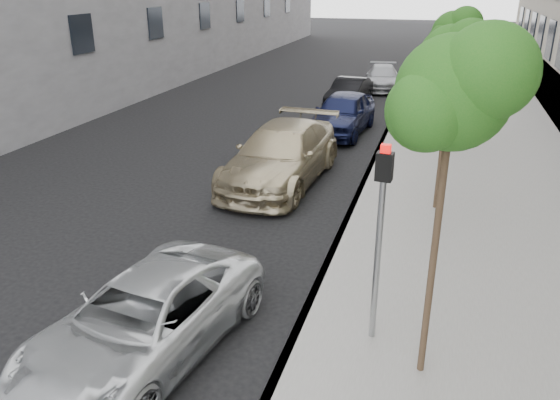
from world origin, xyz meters
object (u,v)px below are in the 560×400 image
at_px(sedan_rear, 382,78).
at_px(minivan, 145,319).
at_px(tree_far, 454,33).
at_px(tree_near, 456,93).
at_px(suv, 281,155).
at_px(signal_pole, 380,223).
at_px(sedan_blue, 343,113).
at_px(tree_mid, 453,59).
at_px(sedan_black, 349,92).

bearing_deg(sedan_rear, minivan, -98.75).
height_order(tree_far, minivan, tree_far).
relative_size(tree_near, tree_far, 1.09).
bearing_deg(suv, minivan, -84.98).
bearing_deg(suv, tree_near, -56.05).
xyz_separation_m(minivan, sedan_rear, (0.89, 23.63, -0.02)).
xyz_separation_m(signal_pole, sedan_blue, (-2.89, 12.83, -1.38)).
height_order(signal_pole, suv, signal_pole).
distance_m(tree_mid, signal_pole, 6.17).
relative_size(tree_mid, sedan_rear, 1.08).
bearing_deg(tree_near, tree_far, 90.00).
bearing_deg(sedan_blue, tree_mid, -57.51).
relative_size(tree_far, sedan_rear, 1.07).
bearing_deg(suv, tree_far, 54.49).
height_order(sedan_blue, sedan_black, sedan_blue).
distance_m(tree_near, minivan, 5.60).
bearing_deg(tree_far, sedan_black, 129.27).
xyz_separation_m(tree_near, sedan_blue, (-3.73, 13.45, -3.49)).
bearing_deg(sedan_black, sedan_blue, -76.77).
bearing_deg(tree_near, sedan_black, 103.29).
relative_size(signal_pole, sedan_rear, 0.76).
xyz_separation_m(signal_pole, suv, (-3.59, 6.92, -1.33)).
relative_size(tree_mid, sedan_blue, 1.01).
height_order(sedan_black, sedan_rear, sedan_black).
height_order(tree_near, suv, tree_near).
bearing_deg(tree_mid, sedan_rear, 101.43).
bearing_deg(tree_mid, minivan, -120.42).
xyz_separation_m(suv, sedan_rear, (1.10, 15.42, -0.20)).
height_order(tree_far, suv, tree_far).
distance_m(tree_mid, sedan_blue, 8.46).
distance_m(minivan, suv, 8.22).
bearing_deg(tree_far, signal_pole, -93.87).
relative_size(signal_pole, sedan_blue, 0.71).
height_order(tree_near, signal_pole, tree_near).
distance_m(signal_pole, suv, 7.91).
relative_size(suv, sedan_rear, 1.33).
bearing_deg(tree_far, tree_mid, -90.00).
xyz_separation_m(tree_mid, suv, (-4.43, 1.04, -3.02)).
xyz_separation_m(tree_far, suv, (-4.43, -5.46, -3.04)).
height_order(tree_mid, sedan_black, tree_mid).
bearing_deg(tree_mid, suv, 166.77).
relative_size(tree_far, signal_pole, 1.42).
xyz_separation_m(tree_far, sedan_rear, (-3.33, 9.96, -3.24)).
relative_size(signal_pole, minivan, 0.70).
relative_size(tree_mid, tree_far, 1.01).
bearing_deg(tree_far, suv, -129.04).
height_order(suv, sedan_black, suv).
xyz_separation_m(tree_mid, signal_pole, (-0.84, -5.88, -1.69)).
distance_m(tree_far, sedan_blue, 4.86).
height_order(signal_pole, sedan_black, signal_pole).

